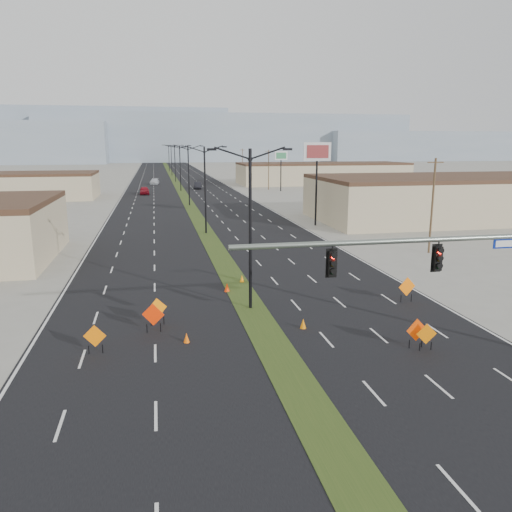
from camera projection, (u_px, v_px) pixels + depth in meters
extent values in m
plane|color=gray|center=(305.00, 401.00, 20.38)|extent=(600.00, 600.00, 0.00)
cube|color=black|center=(180.00, 189.00, 116.04)|extent=(25.00, 400.00, 0.02)
cube|color=#294017|center=(180.00, 189.00, 116.04)|extent=(2.00, 400.00, 0.04)
cube|color=tan|center=(14.00, 187.00, 95.04)|extent=(30.00, 14.00, 4.50)
cube|color=tan|center=(446.00, 199.00, 69.37)|extent=(36.00, 18.00, 5.50)
cube|color=tan|center=(322.00, 174.00, 132.37)|extent=(44.00, 16.00, 5.00)
cube|color=#818FA0|center=(227.00, 138.00, 311.98)|extent=(220.00, 50.00, 28.00)
cube|color=#818FA0|center=(439.00, 146.00, 330.44)|extent=(160.00, 50.00, 18.00)
cube|color=#818FA0|center=(114.00, 135.00, 317.20)|extent=(140.00, 50.00, 32.00)
cylinder|color=slate|center=(408.00, 240.00, 21.96)|extent=(16.00, 0.24, 0.24)
cube|color=navy|center=(512.00, 243.00, 23.01)|extent=(1.90, 0.04, 0.45)
cube|color=black|center=(332.00, 264.00, 21.48)|extent=(0.50, 0.28, 1.30)
sphere|color=#FF0C05|center=(334.00, 256.00, 21.25)|extent=(0.22, 0.22, 0.22)
cube|color=black|center=(438.00, 258.00, 22.44)|extent=(0.50, 0.28, 1.30)
sphere|color=#FF0C05|center=(440.00, 252.00, 22.21)|extent=(0.22, 0.22, 0.22)
cylinder|color=black|center=(250.00, 231.00, 30.77)|extent=(0.20, 0.20, 10.00)
cube|color=black|center=(212.00, 149.00, 29.24)|extent=(0.55, 0.24, 0.14)
cube|color=black|center=(287.00, 149.00, 30.12)|extent=(0.55, 0.24, 0.14)
cylinder|color=black|center=(205.00, 191.00, 57.55)|extent=(0.20, 0.20, 10.00)
cube|color=black|center=(184.00, 147.00, 56.02)|extent=(0.55, 0.24, 0.14)
cube|color=black|center=(224.00, 147.00, 56.91)|extent=(0.55, 0.24, 0.14)
cylinder|color=black|center=(189.00, 176.00, 84.33)|extent=(0.20, 0.20, 10.00)
cube|color=black|center=(174.00, 146.00, 82.81)|extent=(0.55, 0.24, 0.14)
cube|color=black|center=(202.00, 146.00, 83.69)|extent=(0.55, 0.24, 0.14)
cylinder|color=black|center=(180.00, 168.00, 111.12)|extent=(0.20, 0.20, 10.00)
cube|color=black|center=(169.00, 146.00, 109.59)|extent=(0.55, 0.24, 0.14)
cube|color=black|center=(190.00, 146.00, 110.47)|extent=(0.55, 0.24, 0.14)
cylinder|color=black|center=(175.00, 164.00, 137.90)|extent=(0.20, 0.20, 10.00)
cube|color=black|center=(166.00, 145.00, 136.37)|extent=(0.55, 0.24, 0.14)
cube|color=black|center=(183.00, 145.00, 137.26)|extent=(0.55, 0.24, 0.14)
cylinder|color=black|center=(171.00, 160.00, 164.68)|extent=(0.20, 0.20, 10.00)
cube|color=black|center=(164.00, 145.00, 163.16)|extent=(0.55, 0.24, 0.14)
cube|color=black|center=(178.00, 145.00, 164.04)|extent=(0.55, 0.24, 0.14)
cylinder|color=black|center=(169.00, 158.00, 191.47)|extent=(0.20, 0.20, 10.00)
cube|color=black|center=(162.00, 145.00, 189.94)|extent=(0.55, 0.24, 0.14)
cube|color=black|center=(175.00, 145.00, 190.82)|extent=(0.55, 0.24, 0.14)
cylinder|color=#4C3823|center=(432.00, 206.00, 47.16)|extent=(0.20, 0.20, 9.00)
cube|color=#4C3823|center=(436.00, 162.00, 46.26)|extent=(1.60, 0.10, 0.10)
cylinder|color=#4C3823|center=(316.00, 181.00, 80.64)|extent=(0.20, 0.20, 9.00)
cube|color=#4C3823|center=(317.00, 155.00, 79.74)|extent=(1.60, 0.10, 0.10)
cylinder|color=#4C3823|center=(269.00, 170.00, 114.12)|extent=(0.20, 0.20, 9.00)
cube|color=#4C3823|center=(269.00, 152.00, 113.22)|extent=(1.60, 0.10, 0.10)
cylinder|color=#4C3823|center=(242.00, 164.00, 147.60)|extent=(0.20, 0.20, 9.00)
cube|color=#4C3823|center=(242.00, 150.00, 146.70)|extent=(1.60, 0.10, 0.10)
imported|color=maroon|center=(144.00, 190.00, 103.94)|extent=(2.08, 4.86, 1.64)
imported|color=black|center=(198.00, 185.00, 117.06)|extent=(2.23, 4.95, 1.58)
imported|color=silver|center=(155.00, 182.00, 130.05)|extent=(2.61, 5.26, 1.47)
cube|color=#FE3005|center=(153.00, 315.00, 27.52)|extent=(1.23, 0.40, 1.27)
cylinder|color=black|center=(147.00, 329.00, 27.62)|extent=(0.05, 0.05, 0.53)
cylinder|color=black|center=(161.00, 328.00, 27.76)|extent=(0.05, 0.05, 0.53)
cube|color=orange|center=(95.00, 336.00, 24.73)|extent=(1.13, 0.22, 1.14)
cylinder|color=black|center=(89.00, 350.00, 24.82)|extent=(0.05, 0.05, 0.47)
cylinder|color=black|center=(103.00, 349.00, 24.95)|extent=(0.05, 0.05, 0.47)
cube|color=orange|center=(157.00, 308.00, 28.66)|extent=(1.13, 0.55, 1.23)
cylinder|color=black|center=(151.00, 321.00, 28.76)|extent=(0.05, 0.05, 0.51)
cylinder|color=black|center=(164.00, 321.00, 28.89)|extent=(0.05, 0.05, 0.51)
cube|color=#D53E04|center=(417.00, 330.00, 25.42)|extent=(1.19, 0.19, 1.19)
cylinder|color=black|center=(409.00, 344.00, 25.52)|extent=(0.05, 0.05, 0.50)
cylinder|color=black|center=(422.00, 343.00, 25.65)|extent=(0.05, 0.05, 0.50)
cube|color=#D66804|center=(426.00, 334.00, 25.13)|extent=(1.08, 0.12, 1.08)
cylinder|color=black|center=(420.00, 347.00, 25.22)|extent=(0.05, 0.05, 0.45)
cylinder|color=black|center=(431.00, 346.00, 25.34)|extent=(0.05, 0.05, 0.45)
cube|color=#FF6D05|center=(407.00, 287.00, 32.87)|extent=(1.27, 0.25, 1.28)
cylinder|color=black|center=(401.00, 299.00, 32.97)|extent=(0.05, 0.05, 0.53)
cylinder|color=black|center=(411.00, 298.00, 33.12)|extent=(0.05, 0.05, 0.53)
cone|color=#FC6005|center=(187.00, 338.00, 26.27)|extent=(0.38, 0.38, 0.55)
cone|color=orange|center=(303.00, 324.00, 28.29)|extent=(0.44, 0.44, 0.59)
cone|color=orange|center=(242.00, 279.00, 37.76)|extent=(0.39, 0.39, 0.58)
cone|color=#FF3805|center=(227.00, 287.00, 35.35)|extent=(0.45, 0.45, 0.66)
cylinder|color=black|center=(316.00, 192.00, 63.51)|extent=(0.24, 0.24, 8.66)
cube|color=white|center=(317.00, 152.00, 62.41)|extent=(3.43, 0.89, 2.28)
cube|color=maroon|center=(318.00, 152.00, 62.22)|extent=(2.71, 0.49, 1.60)
cylinder|color=black|center=(281.00, 175.00, 110.68)|extent=(0.24, 0.24, 7.23)
cube|color=white|center=(281.00, 156.00, 109.76)|extent=(2.86, 0.41, 1.90)
cube|color=#348352|center=(281.00, 156.00, 109.57)|extent=(2.28, 0.10, 1.33)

